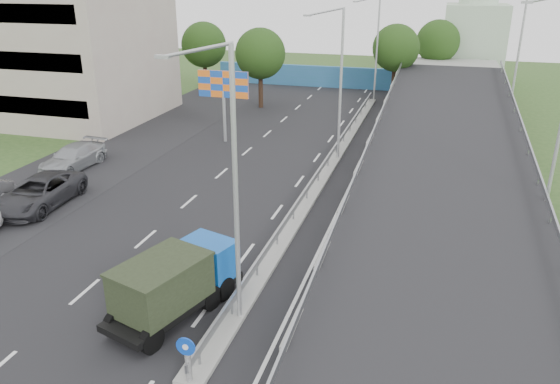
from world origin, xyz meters
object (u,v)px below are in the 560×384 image
at_px(lamp_post_near, 230,176).
at_px(parked_car_d, 73,157).
at_px(billboard, 223,88).
at_px(lamp_post_mid, 338,77).
at_px(church, 474,37).
at_px(lamp_post_far, 375,43).
at_px(dump_truck, 176,281).
at_px(parked_car_c, 39,193).
at_px(sign_bollard, 188,359).

distance_m(lamp_post_near, parked_car_d, 21.75).
bearing_deg(billboard, lamp_post_mid, -12.38).
relative_size(lamp_post_near, church, 0.73).
bearing_deg(lamp_post_near, lamp_post_far, 90.00).
relative_size(lamp_post_near, lamp_post_far, 1.00).
bearing_deg(dump_truck, lamp_post_mid, 100.90).
bearing_deg(lamp_post_mid, lamp_post_near, -90.00).
relative_size(lamp_post_mid, billboard, 1.83).
bearing_deg(parked_car_c, lamp_post_near, -29.52).
distance_m(lamp_post_near, billboard, 23.87).
distance_m(sign_bollard, dump_truck, 4.19).
height_order(sign_bollard, church, church).
xyz_separation_m(dump_truck, parked_car_c, (-12.09, 7.33, -0.56)).
relative_size(dump_truck, parked_car_d, 1.13).
relative_size(lamp_post_mid, parked_car_c, 1.67).
distance_m(church, billboard, 37.23).
distance_m(lamp_post_far, parked_car_c, 36.25).
xyz_separation_m(parked_car_c, parked_car_d, (-2.20, 6.11, -0.06)).
bearing_deg(sign_bollard, lamp_post_mid, 89.74).
bearing_deg(lamp_post_mid, billboard, 167.62).
height_order(lamp_post_mid, billboard, lamp_post_mid).
bearing_deg(sign_bollard, lamp_post_far, 89.86).
xyz_separation_m(dump_truck, parked_car_d, (-14.29, 13.44, -0.62)).
bearing_deg(parked_car_d, dump_truck, -40.10).
distance_m(lamp_post_far, parked_car_d, 31.90).
distance_m(sign_bollard, parked_car_c, 17.94).
distance_m(lamp_post_near, parked_car_c, 16.76).
xyz_separation_m(sign_bollard, lamp_post_near, (0.11, 3.83, 4.77)).
bearing_deg(church, lamp_post_mid, -106.22).
height_order(sign_bollard, parked_car_d, sign_bollard).
bearing_deg(sign_bollard, parked_car_d, 134.00).
distance_m(lamp_post_near, church, 54.90).
distance_m(billboard, dump_truck, 23.44).
bearing_deg(dump_truck, sign_bollard, -41.76).
bearing_deg(lamp_post_near, parked_car_c, 153.71).
distance_m(dump_truck, parked_car_c, 14.15).
bearing_deg(parked_car_c, dump_truck, -34.47).
distance_m(sign_bollard, lamp_post_near, 6.12).
relative_size(sign_bollard, billboard, 0.30).
relative_size(lamp_post_near, dump_truck, 1.65).
relative_size(lamp_post_far, dump_truck, 1.65).
height_order(dump_truck, parked_car_d, dump_truck).
xyz_separation_m(sign_bollard, parked_car_c, (-14.24, 10.91, -0.19)).
relative_size(sign_bollard, church, 0.12).
bearing_deg(parked_car_c, lamp_post_mid, 38.75).
bearing_deg(parked_car_d, parked_car_c, -67.07).
xyz_separation_m(lamp_post_mid, lamp_post_far, (0.00, 20.00, 0.00)).
height_order(lamp_post_near, dump_truck, lamp_post_near).
bearing_deg(lamp_post_far, lamp_post_near, -90.00).
xyz_separation_m(sign_bollard, church, (10.00, 57.83, 4.28)).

